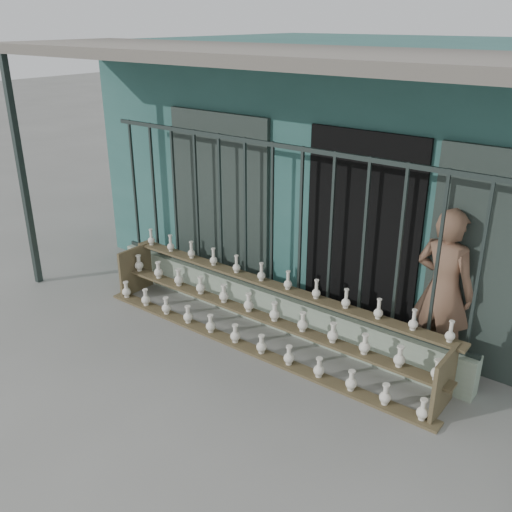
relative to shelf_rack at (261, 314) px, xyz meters
The scene contains 6 objects.
ground 0.97m from the shelf_rack, 99.91° to the right, with size 60.00×60.00×0.00m, color slate.
workshop_building 3.58m from the shelf_rack, 92.57° to the left, with size 7.40×6.60×3.21m.
parapet_wall 0.46m from the shelf_rack, 110.46° to the left, with size 5.00×0.20×0.45m, color #94A68F.
security_fence 1.08m from the shelf_rack, 110.46° to the left, with size 5.00×0.04×1.80m.
shelf_rack is the anchor object (origin of this frame).
elderly_woman 2.02m from the shelf_rack, 23.05° to the left, with size 0.65×0.43×1.79m, color brown.
Camera 1 is at (3.63, -3.72, 3.50)m, focal length 40.00 mm.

